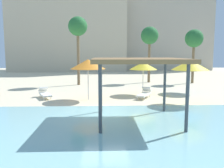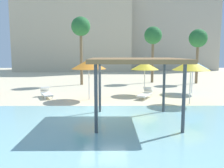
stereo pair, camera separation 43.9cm
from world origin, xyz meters
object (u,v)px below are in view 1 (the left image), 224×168
object	(u,v)px
palm_tree_0	(150,37)
palm_tree_1	(78,28)
palm_tree_2	(194,40)
lounge_chair_0	(45,93)
beach_umbrella_blue_5	(190,64)
lounge_chair_2	(145,93)
beach_umbrella_orange_0	(88,64)
beach_umbrella_yellow_3	(143,66)
beach_umbrella_yellow_2	(190,65)
shade_pavilion	(138,62)

from	to	relation	value
palm_tree_0	palm_tree_1	xyz separation A→B (m)	(-7.54, -1.82, 0.70)
palm_tree_2	lounge_chair_0	bearing A→B (deg)	-149.73
palm_tree_2	palm_tree_1	bearing A→B (deg)	-175.37
palm_tree_0	palm_tree_2	world-z (taller)	palm_tree_0
palm_tree_1	palm_tree_2	size ratio (longest dim) A/B	1.19
beach_umbrella_blue_5	palm_tree_0	bearing A→B (deg)	104.96
lounge_chair_0	lounge_chair_2	size ratio (longest dim) A/B	1.01
beach_umbrella_blue_5	lounge_chair_0	size ratio (longest dim) A/B	1.33
beach_umbrella_orange_0	lounge_chair_0	xyz separation A→B (m)	(-3.17, 0.80, -2.12)
palm_tree_0	lounge_chair_2	bearing A→B (deg)	-102.75
palm_tree_0	palm_tree_1	distance (m)	7.78
beach_umbrella_orange_0	beach_umbrella_yellow_3	world-z (taller)	beach_umbrella_orange_0
beach_umbrella_yellow_2	beach_umbrella_yellow_3	world-z (taller)	beach_umbrella_yellow_2
lounge_chair_0	palm_tree_0	xyz separation A→B (m)	(9.25, 8.91, 4.63)
beach_umbrella_orange_0	palm_tree_1	bearing A→B (deg)	100.45
beach_umbrella_yellow_2	palm_tree_1	xyz separation A→B (m)	(-7.88, 9.51, 3.20)
palm_tree_0	palm_tree_1	size ratio (longest dim) A/B	0.89
palm_tree_1	beach_umbrella_blue_5	bearing A→B (deg)	-29.49
shade_pavilion	beach_umbrella_yellow_2	size ratio (longest dim) A/B	1.49
beach_umbrella_orange_0	palm_tree_2	bearing A→B (deg)	39.78
beach_umbrella_blue_5	palm_tree_0	size ratio (longest dim) A/B	0.43
beach_umbrella_orange_0	palm_tree_1	world-z (taller)	palm_tree_1
palm_tree_1	beach_umbrella_yellow_3	bearing A→B (deg)	-46.89
beach_umbrella_orange_0	beach_umbrella_yellow_3	size ratio (longest dim) A/B	1.10
beach_umbrella_blue_5	shade_pavilion	bearing A→B (deg)	-124.25
beach_umbrella_yellow_3	palm_tree_1	xyz separation A→B (m)	(-5.56, 5.94, 3.43)
beach_umbrella_yellow_3	palm_tree_1	world-z (taller)	palm_tree_1
beach_umbrella_orange_0	lounge_chair_2	size ratio (longest dim) A/B	1.41
shade_pavilion	palm_tree_0	bearing A→B (deg)	77.05
lounge_chair_2	palm_tree_1	size ratio (longest dim) A/B	0.29
beach_umbrella_yellow_3	palm_tree_0	size ratio (longest dim) A/B	0.42
shade_pavilion	lounge_chair_0	bearing A→B (deg)	133.24
beach_umbrella_yellow_3	palm_tree_0	world-z (taller)	palm_tree_0
beach_umbrella_blue_5	palm_tree_2	bearing A→B (deg)	67.24
beach_umbrella_yellow_3	lounge_chair_2	bearing A→B (deg)	-94.40
palm_tree_0	beach_umbrella_blue_5	bearing A→B (deg)	-75.04
beach_umbrella_yellow_3	lounge_chair_2	xyz separation A→B (m)	(-0.11, -1.43, -1.90)
palm_tree_1	beach_umbrella_yellow_2	bearing A→B (deg)	-50.33
lounge_chair_0	lounge_chair_2	bearing A→B (deg)	63.39
shade_pavilion	beach_umbrella_orange_0	world-z (taller)	shade_pavilion
beach_umbrella_orange_0	palm_tree_2	size ratio (longest dim) A/B	0.49
palm_tree_2	beach_umbrella_orange_0	bearing A→B (deg)	-140.22
beach_umbrella_yellow_2	palm_tree_2	xyz separation A→B (m)	(4.22, 10.49, 2.17)
lounge_chair_0	lounge_chair_2	xyz separation A→B (m)	(7.17, -0.29, 0.00)
beach_umbrella_blue_5	lounge_chair_0	bearing A→B (deg)	-171.13
beach_umbrella_yellow_2	lounge_chair_0	world-z (taller)	beach_umbrella_yellow_2
shade_pavilion	beach_umbrella_yellow_2	world-z (taller)	shade_pavilion
lounge_chair_2	palm_tree_2	distance (m)	11.51
beach_umbrella_orange_0	beach_umbrella_blue_5	size ratio (longest dim) A/B	1.06
beach_umbrella_yellow_2	beach_umbrella_yellow_3	xyz separation A→B (m)	(-2.32, 3.56, -0.23)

